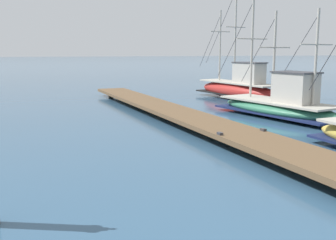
% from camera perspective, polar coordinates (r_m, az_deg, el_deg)
% --- Properties ---
extents(floating_dock, '(4.10, 23.41, 0.53)m').
position_cam_1_polar(floating_dock, '(16.83, 1.87, 0.83)').
color(floating_dock, brown).
rests_on(floating_dock, ground).
extents(fishing_boat_1, '(3.77, 7.67, 5.62)m').
position_cam_1_polar(fishing_boat_1, '(18.93, 15.70, 2.19)').
color(fishing_boat_1, '#337556').
rests_on(fishing_boat_1, ground).
extents(fishing_boat_2, '(3.10, 7.80, 7.05)m').
position_cam_1_polar(fishing_boat_2, '(25.29, 10.04, 4.57)').
color(fishing_boat_2, '#AD2823').
rests_on(fishing_boat_2, ground).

